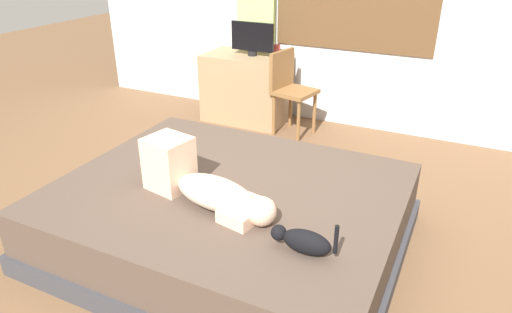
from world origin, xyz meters
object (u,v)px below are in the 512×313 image
at_px(bed, 229,216).
at_px(tv_monitor, 252,38).
at_px(desk, 246,88).
at_px(cat, 303,241).
at_px(chair_by_desk, 289,86).
at_px(cup, 277,49).
at_px(person_lying, 203,184).

height_order(bed, tv_monitor, tv_monitor).
bearing_deg(desk, tv_monitor, 0.00).
xyz_separation_m(cat, chair_by_desk, (-1.07, 2.43, -0.00)).
xyz_separation_m(desk, cup, (0.27, 0.21, 0.42)).
height_order(person_lying, tv_monitor, tv_monitor).
bearing_deg(person_lying, cat, -16.40).
bearing_deg(cat, cup, 116.17).
relative_size(cat, tv_monitor, 0.75).
distance_m(bed, tv_monitor, 2.44).
bearing_deg(chair_by_desk, tv_monitor, 162.96).
bearing_deg(desk, chair_by_desk, -14.92).
bearing_deg(bed, chair_by_desk, 101.17).
bearing_deg(chair_by_desk, desk, 165.08).
xyz_separation_m(tv_monitor, cup, (0.19, 0.21, -0.13)).
xyz_separation_m(desk, chair_by_desk, (0.57, -0.15, 0.14)).
distance_m(cat, tv_monitor, 3.05).
xyz_separation_m(bed, chair_by_desk, (-0.40, 2.00, 0.29)).
relative_size(person_lying, tv_monitor, 1.96).
distance_m(person_lying, chair_by_desk, 2.24).
relative_size(person_lying, cat, 2.63).
distance_m(person_lying, cat, 0.76).
xyz_separation_m(cat, desk, (-1.64, 2.58, -0.14)).
relative_size(bed, cup, 23.33).
bearing_deg(bed, cup, 106.49).
relative_size(bed, tv_monitor, 4.62).
bearing_deg(bed, person_lying, -104.39).
height_order(tv_monitor, cup, tv_monitor).
xyz_separation_m(person_lying, tv_monitor, (-0.84, 2.37, 0.36)).
relative_size(cat, chair_by_desk, 0.42).
bearing_deg(desk, bed, -65.83).
distance_m(desk, chair_by_desk, 0.61).
xyz_separation_m(cat, cup, (-1.37, 2.79, 0.28)).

